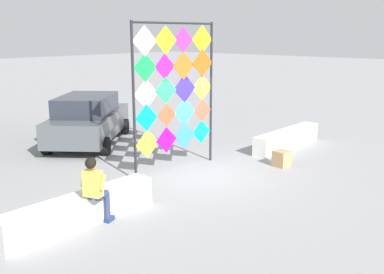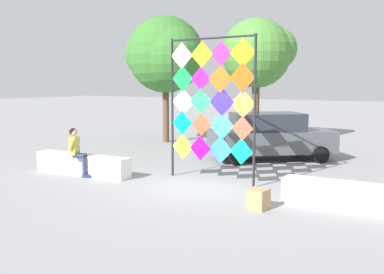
{
  "view_description": "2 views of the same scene",
  "coord_description": "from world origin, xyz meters",
  "px_view_note": "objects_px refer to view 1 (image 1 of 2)",
  "views": [
    {
      "loc": [
        -8.65,
        -7.44,
        3.74
      ],
      "look_at": [
        0.04,
        0.36,
        0.97
      ],
      "focal_mm": 40.72,
      "sensor_mm": 36.0,
      "label": 1
    },
    {
      "loc": [
        5.84,
        -10.72,
        2.82
      ],
      "look_at": [
        -0.6,
        0.41,
        1.28
      ],
      "focal_mm": 43.25,
      "sensor_mm": 36.0,
      "label": 2
    }
  ],
  "objects_px": {
    "parked_car": "(88,119)",
    "cardboard_box_large": "(282,159)",
    "kite_display_rack": "(176,88)",
    "seated_vendor": "(96,186)"
  },
  "relations": [
    {
      "from": "parked_car",
      "to": "seated_vendor",
      "type": "bearing_deg",
      "value": -123.84
    },
    {
      "from": "parked_car",
      "to": "cardboard_box_large",
      "type": "distance_m",
      "value": 6.78
    },
    {
      "from": "parked_car",
      "to": "kite_display_rack",
      "type": "bearing_deg",
      "value": -91.67
    },
    {
      "from": "kite_display_rack",
      "to": "seated_vendor",
      "type": "distance_m",
      "value": 4.27
    },
    {
      "from": "seated_vendor",
      "to": "cardboard_box_large",
      "type": "distance_m",
      "value": 6.08
    },
    {
      "from": "seated_vendor",
      "to": "cardboard_box_large",
      "type": "xyz_separation_m",
      "value": [
        6.01,
        -0.62,
        -0.63
      ]
    },
    {
      "from": "seated_vendor",
      "to": "parked_car",
      "type": "xyz_separation_m",
      "value": [
        3.87,
        5.78,
        0.01
      ]
    },
    {
      "from": "kite_display_rack",
      "to": "cardboard_box_large",
      "type": "distance_m",
      "value": 3.71
    },
    {
      "from": "kite_display_rack",
      "to": "seated_vendor",
      "type": "height_order",
      "value": "kite_display_rack"
    },
    {
      "from": "cardboard_box_large",
      "to": "kite_display_rack",
      "type": "bearing_deg",
      "value": 137.83
    }
  ]
}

